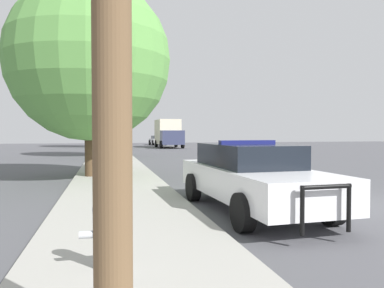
{
  "coord_description": "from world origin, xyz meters",
  "views": [
    {
      "loc": [
        -5.5,
        -8.13,
        1.75
      ],
      "look_at": [
        -0.51,
        13.27,
        1.07
      ],
      "focal_mm": 35.0,
      "sensor_mm": 36.0,
      "label": 1
    }
  ],
  "objects_px": {
    "police_car": "(251,175)",
    "tree_sidewalk_near": "(89,60)",
    "fire_hydrant": "(102,231)",
    "car_background_distant": "(158,140)",
    "tree_sidewalk_far": "(101,99)",
    "traffic_light": "(122,106)",
    "box_truck": "(168,133)",
    "tree_sidewalk_mid": "(103,91)"
  },
  "relations": [
    {
      "from": "police_car",
      "to": "tree_sidewalk_near",
      "type": "relative_size",
      "value": 0.73
    },
    {
      "from": "fire_hydrant",
      "to": "car_background_distant",
      "type": "bearing_deg",
      "value": 81.34
    },
    {
      "from": "fire_hydrant",
      "to": "police_car",
      "type": "bearing_deg",
      "value": 45.04
    },
    {
      "from": "fire_hydrant",
      "to": "tree_sidewalk_far",
      "type": "height_order",
      "value": "tree_sidewalk_far"
    },
    {
      "from": "tree_sidewalk_near",
      "to": "traffic_light",
      "type": "bearing_deg",
      "value": 82.52
    },
    {
      "from": "police_car",
      "to": "traffic_light",
      "type": "distance_m",
      "value": 20.47
    },
    {
      "from": "tree_sidewalk_near",
      "to": "box_truck",
      "type": "bearing_deg",
      "value": 74.86
    },
    {
      "from": "police_car",
      "to": "fire_hydrant",
      "type": "height_order",
      "value": "police_car"
    },
    {
      "from": "traffic_light",
      "to": "box_truck",
      "type": "height_order",
      "value": "traffic_light"
    },
    {
      "from": "police_car",
      "to": "traffic_light",
      "type": "xyz_separation_m",
      "value": [
        -1.91,
        20.17,
        2.91
      ]
    },
    {
      "from": "tree_sidewalk_mid",
      "to": "tree_sidewalk_near",
      "type": "bearing_deg",
      "value": -91.94
    },
    {
      "from": "police_car",
      "to": "traffic_light",
      "type": "height_order",
      "value": "traffic_light"
    },
    {
      "from": "box_truck",
      "to": "tree_sidewalk_far",
      "type": "bearing_deg",
      "value": -15.21
    },
    {
      "from": "police_car",
      "to": "fire_hydrant",
      "type": "bearing_deg",
      "value": 42.34
    },
    {
      "from": "traffic_light",
      "to": "tree_sidewalk_near",
      "type": "height_order",
      "value": "tree_sidewalk_near"
    },
    {
      "from": "car_background_distant",
      "to": "tree_sidewalk_far",
      "type": "xyz_separation_m",
      "value": [
        -7.57,
        -7.1,
        4.87
      ]
    },
    {
      "from": "car_background_distant",
      "to": "box_truck",
      "type": "relative_size",
      "value": 0.69
    },
    {
      "from": "tree_sidewalk_mid",
      "to": "police_car",
      "type": "bearing_deg",
      "value": -80.69
    },
    {
      "from": "tree_sidewalk_mid",
      "to": "tree_sidewalk_near",
      "type": "distance_m",
      "value": 13.32
    },
    {
      "from": "fire_hydrant",
      "to": "tree_sidewalk_far",
      "type": "relative_size",
      "value": 0.1
    },
    {
      "from": "police_car",
      "to": "tree_sidewalk_far",
      "type": "xyz_separation_m",
      "value": [
        -3.58,
        36.92,
        4.79
      ]
    },
    {
      "from": "traffic_light",
      "to": "box_truck",
      "type": "xyz_separation_m",
      "value": [
        5.88,
        14.7,
        -2.0
      ]
    },
    {
      "from": "car_background_distant",
      "to": "tree_sidewalk_mid",
      "type": "distance_m",
      "value": 25.54
    },
    {
      "from": "traffic_light",
      "to": "car_background_distant",
      "type": "relative_size",
      "value": 1.11
    },
    {
      "from": "car_background_distant",
      "to": "tree_sidewalk_near",
      "type": "height_order",
      "value": "tree_sidewalk_near"
    },
    {
      "from": "tree_sidewalk_far",
      "to": "tree_sidewalk_mid",
      "type": "relative_size",
      "value": 1.19
    },
    {
      "from": "box_truck",
      "to": "tree_sidewalk_mid",
      "type": "relative_size",
      "value": 0.92
    },
    {
      "from": "police_car",
      "to": "fire_hydrant",
      "type": "xyz_separation_m",
      "value": [
        -3.21,
        -3.21,
        -0.23
      ]
    },
    {
      "from": "box_truck",
      "to": "tree_sidewalk_near",
      "type": "bearing_deg",
      "value": 74.83
    },
    {
      "from": "police_car",
      "to": "box_truck",
      "type": "distance_m",
      "value": 35.11
    },
    {
      "from": "box_truck",
      "to": "traffic_light",
      "type": "bearing_deg",
      "value": 68.19
    },
    {
      "from": "fire_hydrant",
      "to": "tree_sidewalk_far",
      "type": "xyz_separation_m",
      "value": [
        -0.37,
        40.13,
        5.02
      ]
    },
    {
      "from": "police_car",
      "to": "tree_sidewalk_near",
      "type": "height_order",
      "value": "tree_sidewalk_near"
    },
    {
      "from": "fire_hydrant",
      "to": "traffic_light",
      "type": "height_order",
      "value": "traffic_light"
    },
    {
      "from": "fire_hydrant",
      "to": "car_background_distant",
      "type": "distance_m",
      "value": 47.77
    },
    {
      "from": "car_background_distant",
      "to": "police_car",
      "type": "bearing_deg",
      "value": -97.26
    },
    {
      "from": "fire_hydrant",
      "to": "box_truck",
      "type": "distance_m",
      "value": 38.77
    },
    {
      "from": "box_truck",
      "to": "fire_hydrant",
      "type": "bearing_deg",
      "value": 79.31
    },
    {
      "from": "police_car",
      "to": "tree_sidewalk_far",
      "type": "relative_size",
      "value": 0.63
    },
    {
      "from": "police_car",
      "to": "tree_sidewalk_near",
      "type": "bearing_deg",
      "value": -63.19
    },
    {
      "from": "box_truck",
      "to": "police_car",
      "type": "bearing_deg",
      "value": 83.49
    },
    {
      "from": "tree_sidewalk_far",
      "to": "tree_sidewalk_mid",
      "type": "height_order",
      "value": "tree_sidewalk_far"
    }
  ]
}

